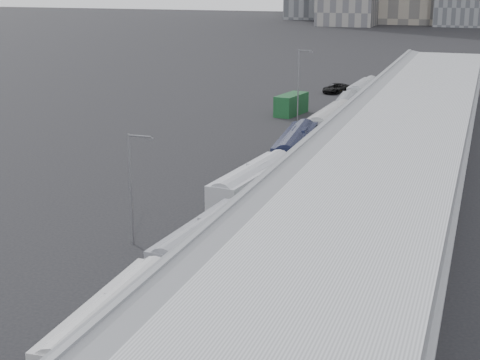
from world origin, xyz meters
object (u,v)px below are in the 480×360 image
at_px(bus_5, 296,153).
at_px(street_lamp_near, 133,182).
at_px(street_lamp_far, 300,81).
at_px(shipping_container, 291,104).
at_px(bus_6, 331,127).
at_px(bus_8, 363,94).
at_px(suv, 336,88).
at_px(bus_2, 112,332).
at_px(bus_3, 204,249).
at_px(bus_4, 252,190).
at_px(bus_7, 346,111).

distance_m(bus_5, street_lamp_near, 26.49).
xyz_separation_m(street_lamp_near, street_lamp_far, (-0.32, 51.19, 0.67)).
bearing_deg(shipping_container, street_lamp_near, -77.16).
xyz_separation_m(bus_6, street_lamp_near, (-6.43, -40.55, 3.27)).
bearing_deg(street_lamp_near, bus_8, 85.08).
height_order(street_lamp_far, suv, street_lamp_far).
height_order(bus_2, shipping_container, bus_2).
distance_m(bus_5, bus_6, 14.93).
height_order(bus_6, bus_8, bus_6).
height_order(street_lamp_near, suv, street_lamp_near).
xyz_separation_m(bus_3, bus_5, (-0.90, 28.43, 0.22)).
height_order(bus_3, suv, bus_3).
distance_m(bus_2, bus_5, 41.47).
bearing_deg(bus_4, bus_3, -79.57).
xyz_separation_m(bus_2, bus_7, (-0.41, 67.90, 0.07)).
relative_size(bus_4, bus_5, 0.94).
height_order(bus_8, street_lamp_near, street_lamp_near).
height_order(bus_2, bus_4, bus_4).
distance_m(bus_4, street_lamp_near, 13.26).
relative_size(bus_2, bus_8, 0.96).
bearing_deg(suv, bus_3, -64.61).
distance_m(bus_7, shipping_container, 9.36).
height_order(bus_2, bus_6, bus_6).
xyz_separation_m(bus_2, bus_8, (-0.75, 83.73, 0.06)).
height_order(bus_4, shipping_container, bus_4).
bearing_deg(bus_2, bus_8, 89.06).
xyz_separation_m(street_lamp_near, suv, (-0.46, 77.54, -4.14)).
bearing_deg(bus_2, bus_5, 89.56).
height_order(street_lamp_far, shipping_container, street_lamp_far).
bearing_deg(street_lamp_near, bus_7, 83.24).
height_order(bus_7, shipping_container, bus_7).
height_order(street_lamp_near, street_lamp_far, street_lamp_far).
relative_size(bus_6, shipping_container, 2.04).
bearing_deg(bus_5, bus_6, 82.29).
bearing_deg(bus_8, bus_7, -86.35).
bearing_deg(street_lamp_near, bus_6, 80.99).
relative_size(bus_2, bus_5, 0.86).
relative_size(bus_5, street_lamp_far, 1.43).
bearing_deg(bus_6, bus_2, -87.50).
distance_m(bus_5, bus_7, 26.44).
height_order(bus_3, street_lamp_near, street_lamp_near).
distance_m(bus_6, street_lamp_near, 41.19).
bearing_deg(bus_2, shipping_container, 95.85).
bearing_deg(bus_7, bus_8, 87.19).
height_order(bus_8, street_lamp_far, street_lamp_far).
bearing_deg(suv, bus_2, -65.42).
bearing_deg(bus_6, shipping_container, 123.40).
bearing_deg(bus_4, shipping_container, 106.52).
distance_m(street_lamp_near, street_lamp_far, 51.20).
bearing_deg(bus_5, shipping_container, 100.23).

